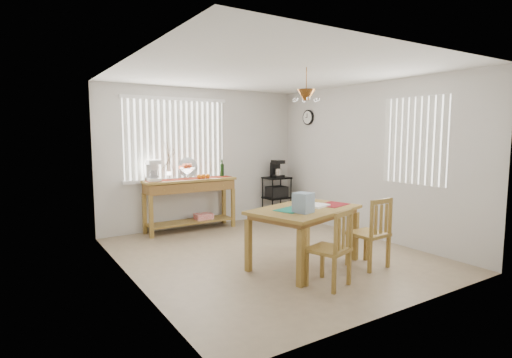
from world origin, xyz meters
TOP-DOWN VIEW (x-y plane):
  - ground at (0.00, 0.00)m, footprint 4.00×4.50m
  - room_shell at (0.00, 0.01)m, footprint 4.20×4.70m
  - sideboard at (-0.39, 1.99)m, footprint 1.68×0.47m
  - sideboard_items at (-0.67, 2.01)m, footprint 1.60×0.40m
  - wire_cart at (1.53, 2.00)m, footprint 0.51×0.41m
  - cart_items at (1.53, 2.01)m, footprint 0.20×0.24m
  - dining_table at (0.10, -0.65)m, footprint 1.66×1.30m
  - table_items at (-0.00, -0.81)m, footprint 1.21×0.55m
  - chair_left at (-0.11, -1.40)m, footprint 0.52×0.52m
  - chair_right at (0.79, -1.18)m, footprint 0.45×0.45m

SIDE VIEW (x-z plane):
  - ground at x=0.00m, z-range -0.01..0.00m
  - chair_left at x=-0.11m, z-range -0.01..0.89m
  - chair_right at x=0.79m, z-range -0.01..0.92m
  - wire_cart at x=1.53m, z-range 0.09..0.95m
  - dining_table at x=0.10m, z-range 0.30..1.08m
  - sideboard at x=-0.39m, z-range 0.24..1.18m
  - table_items at x=0.00m, z-range 0.75..0.99m
  - cart_items at x=1.53m, z-range 0.85..1.20m
  - sideboard_items at x=-0.67m, z-range 0.73..1.46m
  - room_shell at x=0.00m, z-range 0.34..3.04m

